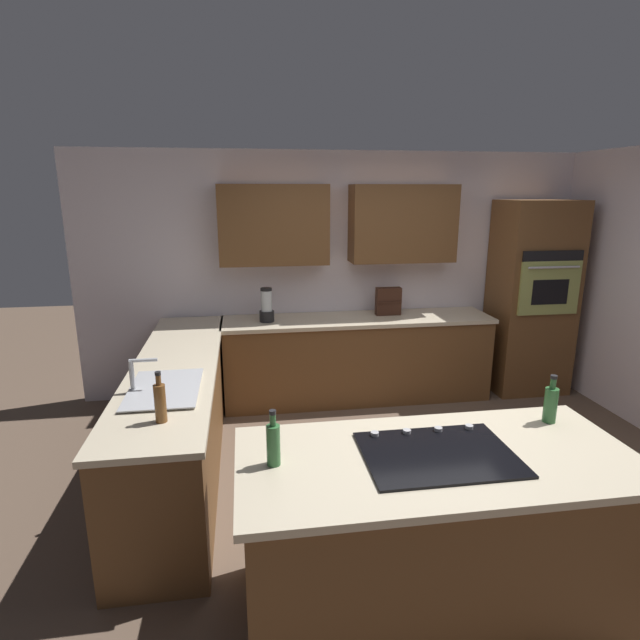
{
  "coord_description": "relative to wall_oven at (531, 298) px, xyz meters",
  "views": [
    {
      "loc": [
        1.27,
        3.32,
        2.2
      ],
      "look_at": [
        0.6,
        -1.1,
        1.05
      ],
      "focal_mm": 28.45,
      "sensor_mm": 36.0,
      "label": 1
    }
  ],
  "objects": [
    {
      "name": "blender",
      "position": [
        2.9,
        0.01,
        -0.0
      ],
      "size": [
        0.15,
        0.15,
        0.35
      ],
      "color": "black",
      "rests_on": "countertop_back"
    },
    {
      "name": "oil_bottle",
      "position": [
        3.01,
        2.8,
        -0.04
      ],
      "size": [
        0.07,
        0.07,
        0.29
      ],
      "color": "#336B38",
      "rests_on": "island_top"
    },
    {
      "name": "wall_back",
      "position": [
        1.93,
        -0.32,
        0.4
      ],
      "size": [
        6.0,
        0.44,
        2.6
      ],
      "color": "silver",
      "rests_on": "ground"
    },
    {
      "name": "wall_oven",
      "position": [
        0.0,
        0.0,
        0.0
      ],
      "size": [
        0.8,
        0.66,
        2.1
      ],
      "color": "brown",
      "rests_on": "ground"
    },
    {
      "name": "lower_cabinets_back",
      "position": [
        1.95,
        -0.0,
        -0.62
      ],
      "size": [
        2.8,
        0.6,
        0.86
      ],
      "primitive_type": "cube",
      "color": "brown",
      "rests_on": "ground"
    },
    {
      "name": "island_top",
      "position": [
        2.18,
        2.84,
        -0.17
      ],
      "size": [
        2.03,
        0.93,
        0.04
      ],
      "primitive_type": "cube",
      "color": "beige",
      "rests_on": "island_base"
    },
    {
      "name": "cooktop",
      "position": [
        2.18,
        2.83,
        -0.15
      ],
      "size": [
        0.76,
        0.56,
        0.03
      ],
      "color": "black",
      "rests_on": "island_top"
    },
    {
      "name": "island_base",
      "position": [
        2.18,
        2.84,
        -0.62
      ],
      "size": [
        1.95,
        0.85,
        0.86
      ],
      "primitive_type": "cube",
      "color": "brown",
      "rests_on": "ground"
    },
    {
      "name": "lower_cabinets_side",
      "position": [
        3.67,
        1.17,
        -0.62
      ],
      "size": [
        0.6,
        2.9,
        0.86
      ],
      "primitive_type": "cube",
      "color": "brown",
      "rests_on": "ground"
    },
    {
      "name": "sink_unit",
      "position": [
        3.68,
        1.75,
        -0.13
      ],
      "size": [
        0.46,
        0.7,
        0.23
      ],
      "color": "#515456",
      "rests_on": "countertop_side"
    },
    {
      "name": "countertop_side",
      "position": [
        3.67,
        1.17,
        -0.17
      ],
      "size": [
        0.64,
        2.94,
        0.04
      ],
      "primitive_type": "cube",
      "color": "beige",
      "rests_on": "lower_cabinets_side"
    },
    {
      "name": "spice_rack",
      "position": [
        1.6,
        -0.08,
        -0.01
      ],
      "size": [
        0.27,
        0.11,
        0.3
      ],
      "color": "#381E14",
      "rests_on": "countertop_back"
    },
    {
      "name": "dish_soap_bottle",
      "position": [
        3.62,
        2.23,
        -0.03
      ],
      "size": [
        0.07,
        0.07,
        0.31
      ],
      "color": "brown",
      "rests_on": "countertop_side"
    },
    {
      "name": "ground_plane",
      "position": [
        1.85,
        1.72,
        -1.05
      ],
      "size": [
        14.0,
        14.0,
        0.0
      ],
      "primitive_type": "plane",
      "color": "brown"
    },
    {
      "name": "countertop_back",
      "position": [
        1.95,
        -0.0,
        -0.17
      ],
      "size": [
        2.84,
        0.64,
        0.04
      ],
      "primitive_type": "cube",
      "color": "beige",
      "rests_on": "lower_cabinets_back"
    },
    {
      "name": "second_bottle",
      "position": [
        1.4,
        2.57,
        -0.04
      ],
      "size": [
        0.07,
        0.07,
        0.28
      ],
      "color": "#336B38",
      "rests_on": "island_top"
    }
  ]
}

